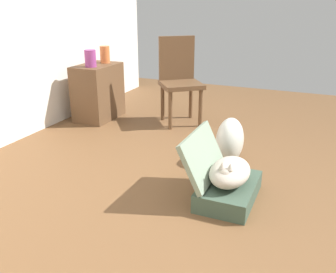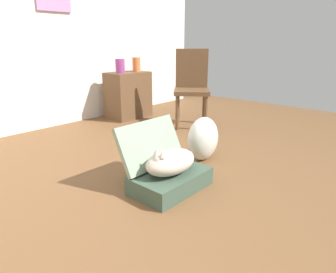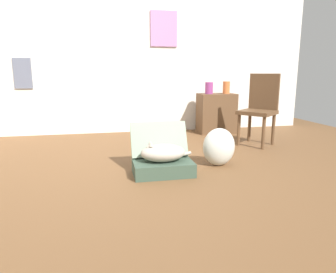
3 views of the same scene
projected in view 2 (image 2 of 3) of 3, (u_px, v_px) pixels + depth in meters
The scene contains 9 objects.
ground_plane at pixel (140, 197), 2.12m from camera, with size 7.68×7.68×0.00m, color brown.
suitcase_base at pixel (171, 181), 2.22m from camera, with size 0.58×0.37×0.13m, color #384C3D.
suitcase_lid at pixel (151, 144), 2.28m from camera, with size 0.58×0.37×0.04m, color gray.
cat at pixel (170, 162), 2.17m from camera, with size 0.51×0.28×0.21m.
plastic_bag_white at pixel (203, 139), 2.74m from camera, with size 0.35×0.24×0.40m, color silver.
side_table at pixel (128, 95), 4.28m from camera, with size 0.59×0.38×0.64m, color brown.
vase_tall at pixel (120, 66), 4.03m from camera, with size 0.12×0.12×0.19m, color #8C387A.
vase_short at pixel (136, 64), 4.24m from camera, with size 0.11×0.11×0.20m, color #CC6B38.
chair at pixel (192, 85), 3.82m from camera, with size 0.60×0.61×0.97m.
Camera 2 is at (-1.28, -1.42, 1.05)m, focal length 32.06 mm.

